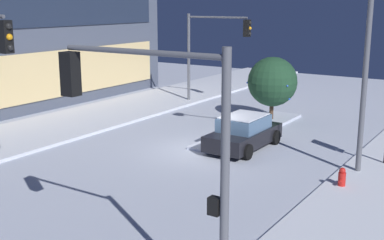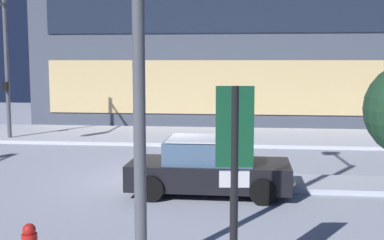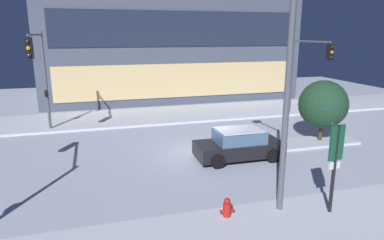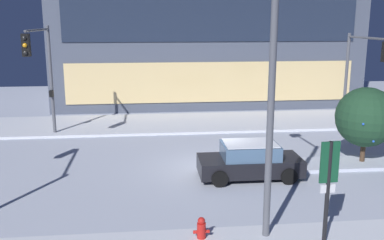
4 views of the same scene
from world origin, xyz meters
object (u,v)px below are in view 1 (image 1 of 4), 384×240
street_lamp_arched (346,35)px  decorated_tree_median (272,82)px  fire_hydrant (342,179)px  car_near (244,133)px  traffic_light_corner_near_left (152,126)px  traffic_light_corner_far_right (214,42)px

street_lamp_arched → decorated_tree_median: 8.90m
fire_hydrant → decorated_tree_median: bearing=37.9°
car_near → traffic_light_corner_near_left: traffic_light_corner_near_left is taller
street_lamp_arched → decorated_tree_median: bearing=-52.5°
street_lamp_arched → fire_hydrant: street_lamp_arched is taller
traffic_light_corner_far_right → decorated_tree_median: traffic_light_corner_far_right is taller
traffic_light_corner_far_right → fire_hydrant: 15.75m
car_near → decorated_tree_median: bearing=12.3°
street_lamp_arched → decorated_tree_median: size_ratio=2.26×
traffic_light_corner_near_left → street_lamp_arched: street_lamp_arched is taller
car_near → traffic_light_corner_far_right: 10.37m
car_near → traffic_light_corner_far_right: bearing=39.1°
traffic_light_corner_far_right → car_near: bearing=-51.3°
car_near → street_lamp_arched: (-0.80, -4.43, 4.43)m
fire_hydrant → street_lamp_arched: bearing=21.8°
fire_hydrant → decorated_tree_median: 10.46m
traffic_light_corner_far_right → traffic_light_corner_near_left: bearing=-62.7°
traffic_light_corner_far_right → fire_hydrant: traffic_light_corner_far_right is taller
traffic_light_corner_near_left → traffic_light_corner_far_right: bearing=-62.7°
traffic_light_corner_far_right → street_lamp_arched: street_lamp_arched is taller
traffic_light_corner_near_left → fire_hydrant: (8.58, -1.56, -3.44)m
traffic_light_corner_far_right → decorated_tree_median: 5.75m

